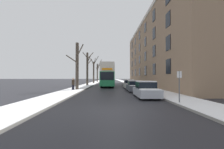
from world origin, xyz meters
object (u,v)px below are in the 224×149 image
(double_decker_bus, at_px, (108,74))
(bare_tree_left_2, at_px, (94,71))
(pedestrian_left_sidewalk, at_px, (73,84))
(parked_car_0, at_px, (146,90))
(bare_tree_left_0, at_px, (77,65))
(bare_tree_left_3, at_px, (98,72))
(parked_car_2, at_px, (130,84))
(parked_car_1, at_px, (135,86))
(street_sign_post, at_px, (179,85))
(bare_tree_left_1, at_px, (87,68))

(double_decker_bus, bearing_deg, bare_tree_left_2, 106.90)
(pedestrian_left_sidewalk, bearing_deg, parked_car_0, 114.84)
(bare_tree_left_0, height_order, bare_tree_left_3, bare_tree_left_3)
(bare_tree_left_0, distance_m, parked_car_2, 9.01)
(parked_car_1, bearing_deg, bare_tree_left_3, 101.79)
(pedestrian_left_sidewalk, bearing_deg, street_sign_post, 107.47)
(pedestrian_left_sidewalk, bearing_deg, bare_tree_left_3, -116.27)
(bare_tree_left_2, distance_m, parked_car_0, 31.93)
(pedestrian_left_sidewalk, bearing_deg, parked_car_1, 148.20)
(bare_tree_left_0, xyz_separation_m, parked_car_1, (7.87, -1.81, -2.91))
(double_decker_bus, bearing_deg, parked_car_2, -57.46)
(bare_tree_left_1, distance_m, parked_car_2, 11.83)
(bare_tree_left_0, bearing_deg, street_sign_post, -50.31)
(parked_car_1, bearing_deg, parked_car_2, 90.00)
(bare_tree_left_3, height_order, street_sign_post, bare_tree_left_3)
(parked_car_0, distance_m, street_sign_post, 3.81)
(bare_tree_left_0, bearing_deg, parked_car_2, 22.85)
(bare_tree_left_3, relative_size, double_decker_bus, 0.74)
(parked_car_0, bearing_deg, pedestrian_left_sidewalk, 140.48)
(bare_tree_left_0, distance_m, pedestrian_left_sidewalk, 2.79)
(parked_car_1, height_order, parked_car_2, parked_car_2)
(parked_car_0, bearing_deg, bare_tree_left_3, 100.22)
(parked_car_0, height_order, parked_car_1, parked_car_0)
(bare_tree_left_1, xyz_separation_m, street_sign_post, (9.46, -22.51, -2.56))
(parked_car_1, bearing_deg, street_sign_post, -81.51)
(bare_tree_left_0, distance_m, bare_tree_left_1, 11.36)
(parked_car_1, bearing_deg, parked_car_0, -90.00)
(parked_car_2, xyz_separation_m, street_sign_post, (1.40, -14.48, 0.65))
(bare_tree_left_1, relative_size, double_decker_bus, 0.66)
(bare_tree_left_3, xyz_separation_m, street_sign_post, (9.18, -46.65, -2.63))
(bare_tree_left_3, height_order, parked_car_0, bare_tree_left_3)
(pedestrian_left_sidewalk, bearing_deg, bare_tree_left_1, -116.20)
(bare_tree_left_2, height_order, street_sign_post, bare_tree_left_2)
(bare_tree_left_1, bearing_deg, pedestrian_left_sidewalk, -90.57)
(pedestrian_left_sidewalk, height_order, street_sign_post, street_sign_post)
(bare_tree_left_1, distance_m, pedestrian_left_sidewalk, 12.62)
(bare_tree_left_0, bearing_deg, double_decker_bus, 65.27)
(bare_tree_left_1, relative_size, parked_car_1, 1.82)
(double_decker_bus, relative_size, parked_car_2, 2.81)
(double_decker_bus, distance_m, parked_car_1, 11.65)
(bare_tree_left_0, relative_size, bare_tree_left_1, 0.89)
(bare_tree_left_0, distance_m, bare_tree_left_3, 35.49)
(bare_tree_left_2, relative_size, parked_car_1, 1.98)
(street_sign_post, bearing_deg, parked_car_0, 111.84)
(bare_tree_left_3, distance_m, pedestrian_left_sidewalk, 36.54)
(parked_car_2, bearing_deg, bare_tree_left_0, -157.15)
(double_decker_bus, bearing_deg, parked_car_0, -77.61)
(parked_car_1, bearing_deg, bare_tree_left_2, 107.68)
(bare_tree_left_1, xyz_separation_m, bare_tree_left_3, (0.28, 24.14, 0.07))
(bare_tree_left_3, height_order, parked_car_2, bare_tree_left_3)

